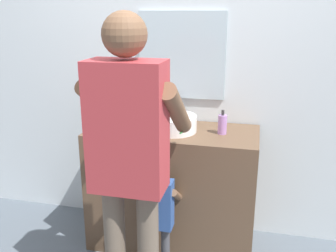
{
  "coord_description": "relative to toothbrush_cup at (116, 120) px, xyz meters",
  "views": [
    {
      "loc": [
        0.55,
        -2.11,
        1.67
      ],
      "look_at": [
        0.0,
        0.15,
        0.96
      ],
      "focal_mm": 39.83,
      "sensor_mm": 36.0,
      "label": 1
    }
  ],
  "objects": [
    {
      "name": "vanity_cabinet",
      "position": [
        0.41,
        0.03,
        -0.5
      ],
      "size": [
        1.18,
        0.54,
        0.88
      ],
      "primitive_type": "cube",
      "color": "brown",
      "rests_on": "ground"
    },
    {
      "name": "toothbrush_cup",
      "position": [
        0.0,
        0.0,
        0.0
      ],
      "size": [
        0.07,
        0.07,
        0.21
      ],
      "color": "#D86666",
      "rests_on": "vanity_cabinet"
    },
    {
      "name": "soap_bottle",
      "position": [
        0.75,
        0.03,
        0.01
      ],
      "size": [
        0.06,
        0.06,
        0.17
      ],
      "color": "#B27FC6",
      "rests_on": "vanity_cabinet"
    },
    {
      "name": "adult_parent",
      "position": [
        0.34,
        -0.67,
        0.07
      ],
      "size": [
        0.52,
        0.55,
        1.68
      ],
      "color": "#6B5B4C",
      "rests_on": "ground"
    },
    {
      "name": "child_toddler",
      "position": [
        0.41,
        -0.37,
        -0.46
      ],
      "size": [
        0.25,
        0.25,
        0.8
      ],
      "color": "#47474C",
      "rests_on": "ground"
    },
    {
      "name": "sink_basin",
      "position": [
        0.41,
        0.01,
        0.0
      ],
      "size": [
        0.34,
        0.34,
        0.11
      ],
      "color": "white",
      "rests_on": "vanity_cabinet"
    },
    {
      "name": "faucet",
      "position": [
        0.41,
        0.22,
        0.03
      ],
      "size": [
        0.18,
        0.14,
        0.18
      ],
      "color": "#B7BABF",
      "rests_on": "vanity_cabinet"
    },
    {
      "name": "back_wall",
      "position": [
        0.41,
        0.35,
        0.41
      ],
      "size": [
        4.4,
        0.1,
        2.7
      ],
      "color": "silver",
      "rests_on": "ground"
    }
  ]
}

